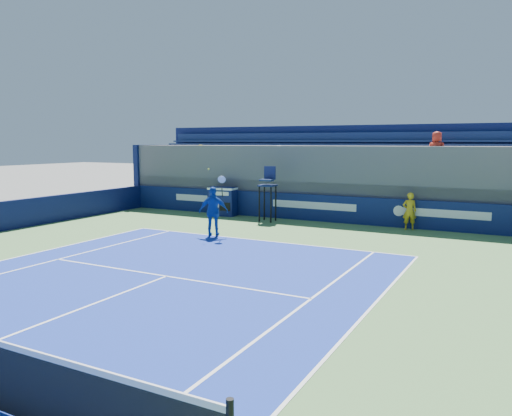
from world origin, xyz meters
The scene contains 6 objects.
ball_person centered at (4.29, 16.72, 0.78)m, with size 0.56×0.37×1.53m, color gold.
back_hoarding centered at (0.00, 17.10, 0.60)m, with size 20.40×0.21×1.20m.
match_clock centered at (-4.49, 16.55, 0.74)m, with size 1.37×0.83×1.40m.
umpire_chair centered at (-1.77, 15.99, 1.53)m, with size 0.74×0.74×2.48m.
tennis_player centered at (-1.98, 11.83, 0.95)m, with size 1.19×0.88×2.57m.
stadium_seating centered at (0.00, 19.15, 1.83)m, with size 21.00×4.05×4.40m.
Camera 1 is at (8.12, -3.89, 3.56)m, focal length 35.00 mm.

